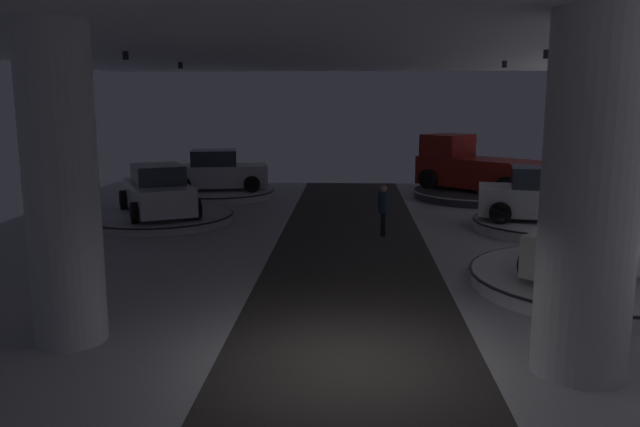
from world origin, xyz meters
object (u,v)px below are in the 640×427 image
Objects in this scene: column_left at (61,186)px; display_platform_deep_left at (219,193)px; display_platform_deep_right at (480,194)px; visitor_walking_near at (383,207)px; display_car_deep_left at (217,172)px; display_platform_far_left at (159,217)px; pickup_truck_deep_right at (474,168)px; display_platform_mid_right at (600,281)px; column_right at (590,198)px; display_car_mid_right at (602,241)px; display_car_far_right at (545,197)px; display_car_far_left at (158,192)px; display_platform_far_right at (544,225)px.

column_left is 1.13× the size of display_platform_deep_left.
visitor_walking_near is (-4.49, -7.75, 0.71)m from display_platform_deep_right.
display_car_deep_left is at bearing 92.98° from column_left.
display_platform_far_left is 5.82m from display_car_deep_left.
pickup_truck_deep_right is (10.17, 16.84, -1.47)m from column_left.
column_right is at bearing -114.43° from display_platform_mid_right.
display_platform_deep_right is at bearing 83.75° from column_right.
display_platform_far_left is 3.21× the size of visitor_walking_near.
display_platform_deep_right is 3.57× the size of visitor_walking_near.
display_platform_deep_right is 1.28× the size of display_car_deep_left.
display_car_mid_right is 0.97× the size of display_car_deep_left.
display_car_far_right is (11.95, -6.60, 0.94)m from display_platform_deep_left.
display_platform_mid_right is 1.29× the size of display_car_deep_left.
display_platform_deep_left is 1.09× the size of display_car_far_right.
pickup_truck_deep_right is (11.87, 6.04, 0.24)m from display_car_far_left.
column_left is 1.08× the size of display_platform_far_left.
column_right is at bearing -96.25° from display_platform_deep_right.
display_car_far_right reaches higher than display_platform_mid_right.
column_left is 1.23× the size of display_car_far_right.
display_car_far_right is at bearing 84.23° from display_car_mid_right.
display_platform_far_right is at bearing 83.96° from display_car_mid_right.
display_platform_far_left is 1.05× the size of display_platform_deep_left.
display_platform_deep_left is (0.89, 5.69, 0.02)m from display_platform_far_left.
pickup_truck_deep_right is at bearing 91.34° from display_car_mid_right.
display_platform_deep_left is 0.90m from display_car_deep_left.
display_car_far_left is at bearing -98.45° from display_car_deep_left.
display_car_far_left is 0.80× the size of display_platform_deep_right.
display_platform_mid_right is at bearing -48.90° from display_platform_deep_left.
visitor_walking_near is (-4.56, 5.36, -0.22)m from display_car_mid_right.
display_platform_mid_right is 6.48m from display_car_far_right.
column_right is at bearing -103.87° from display_platform_far_right.
display_car_mid_right reaches higher than display_platform_far_left.
column_right is 10.27m from visitor_walking_near.
visitor_walking_near is (-5.21, -1.05, -0.21)m from display_car_far_right.
display_car_mid_right reaches higher than display_platform_deep_right.
display_car_deep_left is at bearing 131.09° from display_car_mid_right.
display_car_deep_left is at bearing 81.37° from display_platform_far_left.
display_platform_deep_left is (0.88, 5.71, -0.87)m from display_car_far_left.
display_car_far_right is (11.12, 9.93, -1.63)m from column_left.
display_car_far_right is (0.72, -6.70, 0.92)m from display_platform_deep_right.
display_car_far_right is 2.81× the size of visitor_walking_near.
display_platform_mid_right is at bearing -88.57° from pickup_truck_deep_right.
pickup_truck_deep_right is (1.68, 17.73, -1.47)m from column_right.
display_car_far_left is at bearing -98.74° from display_platform_deep_left.
display_platform_mid_right is at bearing -89.59° from display_platform_deep_right.
display_platform_mid_right reaches higher than display_platform_deep_left.
display_car_far_left is 0.86× the size of pickup_truck_deep_right.
display_car_mid_right reaches higher than display_platform_far_right.
display_car_far_right is at bearing 11.39° from visitor_walking_near.
display_platform_far_right is 5.39m from visitor_walking_near.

